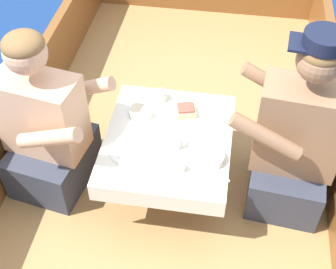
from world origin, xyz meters
TOP-DOWN VIEW (x-y plane):
  - ground_plane at (0.00, 0.00)m, footprint 60.00×60.00m
  - boat_deck at (0.00, 0.00)m, footprint 1.82×3.61m
  - gunwale_port at (-0.88, 0.00)m, footprint 0.06×3.61m
  - cockpit_table at (0.00, -0.06)m, footprint 0.62×0.71m
  - person_port at (-0.61, -0.10)m, footprint 0.57×0.51m
  - person_starboard at (0.61, -0.02)m, footprint 0.55×0.48m
  - plate_sandwich at (0.06, 0.11)m, footprint 0.21×0.21m
  - plate_bread at (-0.18, -0.18)m, footprint 0.19×0.19m
  - sandwich at (0.06, 0.11)m, footprint 0.12×0.11m
  - bowl_port_near at (-0.16, 0.08)m, footprint 0.12×0.12m
  - bowl_starboard_near at (0.22, -0.18)m, footprint 0.13×0.13m
  - coffee_cup_port at (0.07, -0.25)m, footprint 0.11×0.08m
  - coffee_cup_starboard at (0.04, -0.12)m, footprint 0.09×0.06m
  - tin_can at (-0.08, 0.21)m, footprint 0.07×0.07m
  - utensil_fork_starboard at (0.15, 0.02)m, footprint 0.02×0.17m
  - utensil_spoon_port at (-0.17, -0.03)m, footprint 0.11×0.15m
  - utensil_knife_starboard at (0.24, -0.30)m, footprint 0.17×0.03m

SIDE VIEW (x-z plane):
  - ground_plane at x=0.00m, z-range 0.00..0.00m
  - boat_deck at x=0.00m, z-range 0.00..0.34m
  - gunwale_port at x=-0.88m, z-range 0.34..0.72m
  - cockpit_table at x=0.00m, z-range 0.49..0.86m
  - person_port at x=-0.61m, z-range 0.24..1.18m
  - utensil_fork_starboard at x=0.15m, z-range 0.71..0.72m
  - utensil_knife_starboard at x=0.24m, z-range 0.71..0.72m
  - utensil_spoon_port at x=-0.17m, z-range 0.71..0.72m
  - plate_bread at x=-0.18m, z-range 0.71..0.72m
  - plate_sandwich at x=0.06m, z-range 0.71..0.72m
  - bowl_port_near at x=-0.16m, z-range 0.71..0.76m
  - bowl_starboard_near at x=0.22m, z-range 0.71..0.76m
  - tin_can at x=-0.08m, z-range 0.71..0.77m
  - coffee_cup_port at x=0.07m, z-range 0.71..0.77m
  - person_starboard at x=0.61m, z-range 0.23..1.25m
  - sandwich at x=0.06m, z-range 0.72..0.77m
  - coffee_cup_starboard at x=0.04m, z-range 0.71..0.78m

